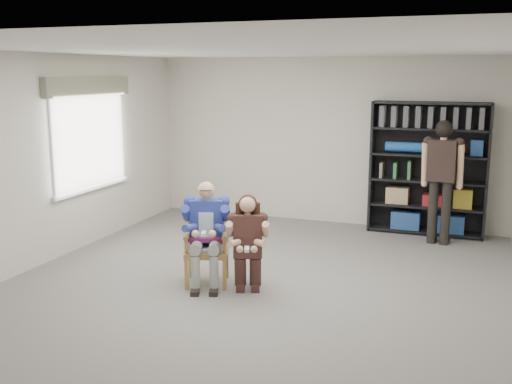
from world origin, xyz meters
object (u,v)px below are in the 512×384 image
at_px(armchair, 207,245).
at_px(seated_man, 207,233).
at_px(standing_man, 441,183).
at_px(bookshelf, 428,169).
at_px(kneeling_woman, 248,245).

xyz_separation_m(armchair, seated_man, (0.00, 0.00, 0.15)).
xyz_separation_m(seated_man, standing_man, (2.53, 2.80, 0.29)).
bearing_deg(bookshelf, seated_man, -124.49).
bearing_deg(kneeling_woman, standing_man, 36.68).
distance_m(armchair, standing_man, 3.80).
xyz_separation_m(kneeling_woman, standing_man, (1.95, 2.92, 0.34)).
height_order(seated_man, standing_man, standing_man).
height_order(armchair, seated_man, seated_man).
relative_size(armchair, kneeling_woman, 0.84).
distance_m(seated_man, bookshelf, 4.07).
bearing_deg(armchair, bookshelf, 35.88).
bearing_deg(standing_man, kneeling_woman, -116.99).
relative_size(armchair, bookshelf, 0.47).
distance_m(seated_man, kneeling_woman, 0.59).
xyz_separation_m(kneeling_woman, bookshelf, (1.71, 3.46, 0.47)).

